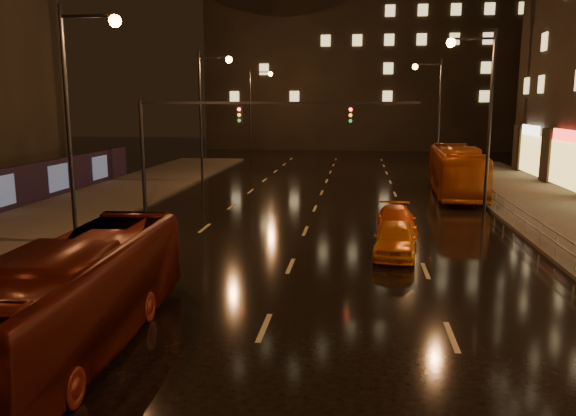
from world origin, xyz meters
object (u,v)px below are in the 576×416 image
at_px(bus_red, 78,296).
at_px(bus_curb, 456,171).
at_px(taxi_near, 395,239).
at_px(taxi_far, 396,221).

relative_size(bus_red, bus_curb, 0.85).
height_order(bus_red, taxi_near, bus_red).
xyz_separation_m(bus_red, taxi_far, (8.59, 13.95, -0.77)).
bearing_deg(taxi_far, taxi_near, -93.03).
bearing_deg(bus_red, taxi_far, 56.02).
bearing_deg(bus_red, bus_curb, 60.68).
height_order(taxi_near, taxi_far, taxi_near).
relative_size(bus_curb, taxi_near, 2.91).
distance_m(bus_red, taxi_near, 12.97).
bearing_deg(taxi_far, bus_curb, 70.00).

